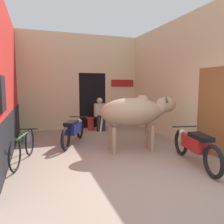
# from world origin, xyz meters

# --- Properties ---
(ground_plane) EXTENTS (30.00, 30.00, 0.00)m
(ground_plane) POSITION_xyz_m (0.00, 0.00, 0.00)
(ground_plane) COLOR gray
(wall_left_shopfront) EXTENTS (0.25, 5.33, 3.63)m
(wall_left_shopfront) POSITION_xyz_m (-2.38, 2.66, 1.75)
(wall_left_shopfront) COLOR red
(wall_left_shopfront) RESTS_ON ground_plane
(wall_back_with_doorway) EXTENTS (4.59, 0.93, 3.63)m
(wall_back_with_doorway) POSITION_xyz_m (0.16, 5.58, 1.55)
(wall_back_with_doorway) COLOR beige
(wall_back_with_doorway) RESTS_ON ground_plane
(wall_right_with_door) EXTENTS (0.22, 5.33, 3.63)m
(wall_right_with_door) POSITION_xyz_m (2.38, 2.62, 1.79)
(wall_right_with_door) COLOR beige
(wall_right_with_door) RESTS_ON ground_plane
(cow) EXTENTS (2.06, 0.96, 1.43)m
(cow) POSITION_xyz_m (0.68, 1.89, 1.01)
(cow) COLOR tan
(cow) RESTS_ON ground_plane
(motorcycle_near) EXTENTS (0.65, 1.94, 0.74)m
(motorcycle_near) POSITION_xyz_m (1.41, 0.52, 0.42)
(motorcycle_near) COLOR black
(motorcycle_near) RESTS_ON ground_plane
(motorcycle_far) EXTENTS (0.98, 1.77, 0.73)m
(motorcycle_far) POSITION_xyz_m (-0.70, 3.08, 0.41)
(motorcycle_far) COLOR black
(motorcycle_far) RESTS_ON ground_plane
(bicycle) EXTENTS (0.54, 1.64, 0.67)m
(bicycle) POSITION_xyz_m (-2.00, 1.89, 0.34)
(bicycle) COLOR black
(bicycle) RESTS_ON ground_plane
(shopkeeper_seated) EXTENTS (0.40, 0.34, 1.23)m
(shopkeeper_seated) POSITION_xyz_m (0.55, 4.62, 0.65)
(shopkeeper_seated) COLOR #282833
(shopkeeper_seated) RESTS_ON ground_plane
(plastic_stool) EXTENTS (0.32, 0.32, 0.48)m
(plastic_stool) POSITION_xyz_m (0.23, 4.81, 0.26)
(plastic_stool) COLOR red
(plastic_stool) RESTS_ON ground_plane
(bucket) EXTENTS (0.26, 0.26, 0.26)m
(bucket) POSITION_xyz_m (-1.99, 3.73, 0.13)
(bucket) COLOR #A8A8B2
(bucket) RESTS_ON ground_plane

